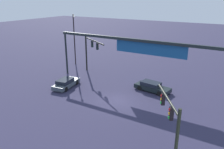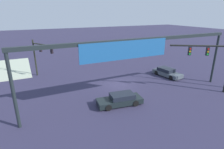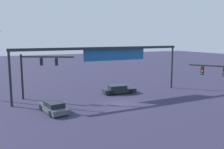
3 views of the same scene
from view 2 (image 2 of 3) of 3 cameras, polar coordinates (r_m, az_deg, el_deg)
ground_plane at (r=24.32m, az=2.07°, el=-3.17°), size 184.85×184.85×0.00m
traffic_signal_near_corner at (r=23.92m, az=29.23°, el=4.51°), size 6.00×3.82×5.85m
traffic_signal_opposite_side at (r=28.11m, az=-21.43°, el=6.49°), size 3.03×4.56×5.42m
overhead_sign_gantry at (r=18.54m, az=7.99°, el=8.03°), size 24.23×0.43×6.72m
sedan_car_approaching at (r=19.05m, az=2.61°, el=-7.84°), size 4.88×2.37×1.21m
sedan_car_waiting_far at (r=28.55m, az=16.82°, el=0.64°), size 2.40×4.63×1.21m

